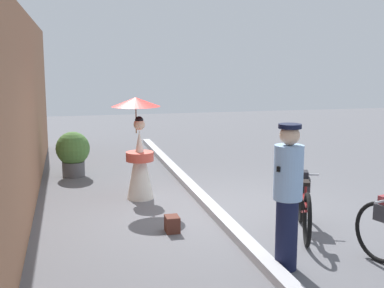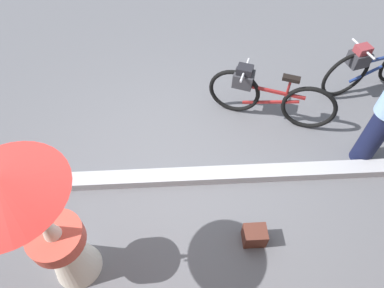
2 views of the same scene
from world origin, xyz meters
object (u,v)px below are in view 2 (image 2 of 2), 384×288
object	(u,v)px
bicycle_near_officer	(266,95)
bicycle_far_side	(372,65)
person_with_parasol	(48,231)
backpack_on_pavement	(254,235)

from	to	relation	value
bicycle_near_officer	bicycle_far_side	size ratio (longest dim) A/B	0.96
person_with_parasol	backpack_on_pavement	size ratio (longest dim) A/B	7.36
backpack_on_pavement	bicycle_far_side	bearing A→B (deg)	-131.60
bicycle_far_side	backpack_on_pavement	bearing A→B (deg)	48.40
bicycle_near_officer	person_with_parasol	world-z (taller)	person_with_parasol
person_with_parasol	backpack_on_pavement	distance (m)	2.06
bicycle_near_officer	backpack_on_pavement	world-z (taller)	bicycle_near_officer
bicycle_near_officer	bicycle_far_side	bearing A→B (deg)	-163.01
bicycle_far_side	bicycle_near_officer	bearing A→B (deg)	16.99
backpack_on_pavement	bicycle_near_officer	bearing A→B (deg)	-102.83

